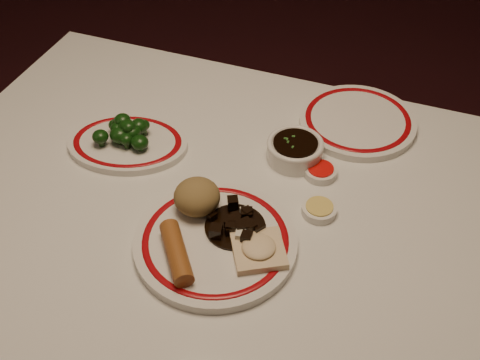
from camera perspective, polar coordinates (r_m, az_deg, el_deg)
name	(u,v)px	position (r m, az deg, el deg)	size (l,w,h in m)	color
dining_table	(221,241)	(1.17, -1.83, -5.76)	(1.20, 0.90, 0.75)	white
main_plate	(216,242)	(1.04, -2.33, -5.90)	(0.37, 0.37, 0.02)	silver
rice_mound	(197,197)	(1.06, -4.11, -1.59)	(0.08, 0.08, 0.06)	olive
spring_roll	(176,252)	(1.00, -6.05, -6.84)	(0.03, 0.03, 0.12)	#955624
fried_wonton	(259,249)	(1.00, 1.79, -6.57)	(0.12, 0.12, 0.02)	beige
stirfry_heap	(238,224)	(1.04, -0.24, -4.23)	(0.11, 0.11, 0.03)	black
broccoli_plate	(128,143)	(1.24, -10.60, 3.45)	(0.28, 0.26, 0.02)	silver
broccoli_pile	(127,130)	(1.23, -10.71, 4.64)	(0.11, 0.09, 0.05)	#23471C
soy_bowl	(295,151)	(1.19, 5.23, 2.78)	(0.11, 0.11, 0.04)	silver
sweet_sour_dish	(320,172)	(1.17, 7.63, 0.80)	(0.06, 0.06, 0.02)	silver
mustard_dish	(319,209)	(1.10, 7.51, -2.79)	(0.06, 0.06, 0.02)	silver
far_plate	(357,121)	(1.30, 11.08, 5.51)	(0.31, 0.31, 0.02)	silver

